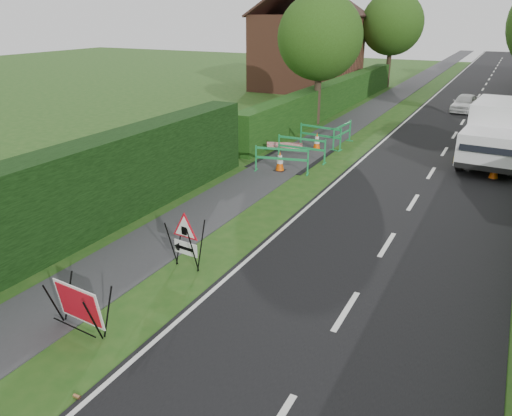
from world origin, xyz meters
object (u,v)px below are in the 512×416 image
at_px(red_rect_sign, 79,305).
at_px(hatchback_car, 465,103).
at_px(works_van, 497,132).
at_px(triangle_sign, 184,236).

xyz_separation_m(red_rect_sign, hatchback_car, (4.01, 27.39, -0.03)).
height_order(works_van, hatchback_car, works_van).
height_order(red_rect_sign, triangle_sign, triangle_sign).
distance_m(red_rect_sign, hatchback_car, 27.68).
relative_size(triangle_sign, hatchback_car, 0.39).
xyz_separation_m(red_rect_sign, works_van, (6.25, 16.07, 0.70)).
bearing_deg(hatchback_car, triangle_sign, -92.94).
xyz_separation_m(triangle_sign, hatchback_car, (3.66, 24.41, -0.31)).
relative_size(triangle_sign, works_van, 0.23).
bearing_deg(works_van, red_rect_sign, -107.31).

